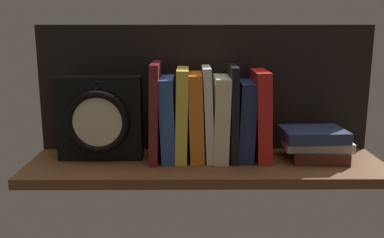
# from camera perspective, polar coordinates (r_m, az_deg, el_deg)

# --- Properties ---
(ground_plane) EXTENTS (0.92, 0.26, 0.03)m
(ground_plane) POSITION_cam_1_polar(r_m,az_deg,el_deg) (1.13, 1.86, -6.29)
(ground_plane) COLOR brown
(back_panel) EXTENTS (0.92, 0.01, 0.35)m
(back_panel) POSITION_cam_1_polar(r_m,az_deg,el_deg) (1.21, 1.69, 4.06)
(back_panel) COLOR black
(back_panel) RESTS_ON ground_plane
(book_maroon_dawkins) EXTENTS (0.03, 0.17, 0.26)m
(book_maroon_dawkins) POSITION_cam_1_polar(r_m,az_deg,el_deg) (1.13, -4.83, 1.02)
(book_maroon_dawkins) COLOR maroon
(book_maroon_dawkins) RESTS_ON ground_plane
(book_blue_modern) EXTENTS (0.05, 0.15, 0.22)m
(book_blue_modern) POSITION_cam_1_polar(r_m,az_deg,el_deg) (1.14, -3.17, 0.09)
(book_blue_modern) COLOR #2D4C8E
(book_blue_modern) RESTS_ON ground_plane
(book_yellow_seinlanguage) EXTENTS (0.03, 0.15, 0.24)m
(book_yellow_seinlanguage) POSITION_cam_1_polar(r_m,az_deg,el_deg) (1.13, -1.32, 0.65)
(book_yellow_seinlanguage) COLOR gold
(book_yellow_seinlanguage) RESTS_ON ground_plane
(book_orange_pandolfini) EXTENTS (0.04, 0.14, 0.23)m
(book_orange_pandolfini) POSITION_cam_1_polar(r_m,az_deg,el_deg) (1.13, 0.52, 0.35)
(book_orange_pandolfini) COLOR orange
(book_orange_pandolfini) RESTS_ON ground_plane
(book_white_catcher) EXTENTS (0.03, 0.13, 0.24)m
(book_white_catcher) POSITION_cam_1_polar(r_m,az_deg,el_deg) (1.13, 2.13, 0.77)
(book_white_catcher) COLOR silver
(book_white_catcher) RESTS_ON ground_plane
(book_cream_twain) EXTENTS (0.04, 0.15, 0.22)m
(book_cream_twain) POSITION_cam_1_polar(r_m,az_deg,el_deg) (1.14, 3.79, 0.14)
(book_cream_twain) COLOR beige
(book_cream_twain) RESTS_ON ground_plane
(book_black_skeptic) EXTENTS (0.02, 0.14, 0.25)m
(book_black_skeptic) POSITION_cam_1_polar(r_m,az_deg,el_deg) (1.14, 5.40, 0.85)
(book_black_skeptic) COLOR black
(book_black_skeptic) RESTS_ON ground_plane
(book_navy_bierce) EXTENTS (0.05, 0.14, 0.21)m
(book_navy_bierce) POSITION_cam_1_polar(r_m,az_deg,el_deg) (1.15, 7.01, -0.16)
(book_navy_bierce) COLOR #192147
(book_navy_bierce) RESTS_ON ground_plane
(book_red_requiem) EXTENTS (0.05, 0.15, 0.24)m
(book_red_requiem) POSITION_cam_1_polar(r_m,az_deg,el_deg) (1.15, 9.08, 0.52)
(book_red_requiem) COLOR red
(book_red_requiem) RESTS_ON ground_plane
(framed_clock) EXTENTS (0.22, 0.07, 0.22)m
(framed_clock) POSITION_cam_1_polar(r_m,az_deg,el_deg) (1.15, -12.11, 0.03)
(framed_clock) COLOR black
(framed_clock) RESTS_ON ground_plane
(book_stack_side) EXTENTS (0.18, 0.13, 0.08)m
(book_stack_side) POSITION_cam_1_polar(r_m,az_deg,el_deg) (1.18, 16.06, -3.16)
(book_stack_side) COLOR #471E19
(book_stack_side) RESTS_ON ground_plane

